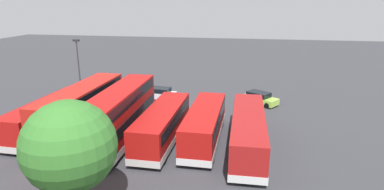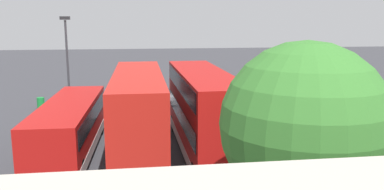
{
  "view_description": "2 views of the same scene",
  "coord_description": "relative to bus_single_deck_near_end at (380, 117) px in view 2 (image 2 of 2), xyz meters",
  "views": [
    {
      "loc": [
        -8.88,
        34.83,
        11.7
      ],
      "look_at": [
        -2.79,
        1.08,
        1.6
      ],
      "focal_mm": 30.06,
      "sensor_mm": 36.0,
      "label": 1
    },
    {
      "loc": [
        5.13,
        31.42,
        7.35
      ],
      "look_at": [
        1.02,
        1.26,
        1.51
      ],
      "focal_mm": 36.99,
      "sensor_mm": 36.0,
      "label": 2
    }
  ],
  "objects": [
    {
      "name": "ground_plane",
      "position": [
        9.07,
        -10.29,
        -1.62
      ],
      "size": [
        140.0,
        140.0,
        0.0
      ],
      "primitive_type": "plane",
      "color": "#38383D"
    },
    {
      "name": "bus_single_deck_near_end",
      "position": [
        0.0,
        0.0,
        0.0
      ],
      "size": [
        2.8,
        12.05,
        2.95
      ],
      "color": "#A51919",
      "rests_on": "ground"
    },
    {
      "name": "bus_single_deck_second",
      "position": [
        3.66,
        -0.76,
        -0.0
      ],
      "size": [
        2.69,
        10.33,
        2.95
      ],
      "color": "#B71411",
      "rests_on": "ground"
    },
    {
      "name": "bus_single_deck_third",
      "position": [
        7.19,
        -0.11,
        -0.0
      ],
      "size": [
        2.7,
        10.53,
        2.95
      ],
      "color": "#B71411",
      "rests_on": "ground"
    },
    {
      "name": "bus_double_decker_fourth",
      "position": [
        10.74,
        0.16,
        0.83
      ],
      "size": [
        2.81,
        11.84,
        4.55
      ],
      "color": "#B71411",
      "rests_on": "ground"
    },
    {
      "name": "bus_double_decker_fifth",
      "position": [
        14.26,
        0.24,
        0.83
      ],
      "size": [
        2.67,
        11.93,
        4.55
      ],
      "color": "red",
      "rests_on": "ground"
    },
    {
      "name": "bus_single_deck_sixth",
      "position": [
        17.97,
        -0.39,
        -0.0
      ],
      "size": [
        2.88,
        10.73,
        2.95
      ],
      "color": "#B71411",
      "rests_on": "ground"
    },
    {
      "name": "car_hatchback_silver",
      "position": [
        -1.23,
        -12.32,
        -0.92
      ],
      "size": [
        4.43,
        3.82,
        1.43
      ],
      "color": "#A5D14C",
      "rests_on": "ground"
    },
    {
      "name": "car_small_green",
      "position": [
        11.04,
        -12.19,
        -0.92
      ],
      "size": [
        4.55,
        2.25,
        1.43
      ],
      "color": "silver",
      "rests_on": "ground"
    },
    {
      "name": "lamp_post_tall",
      "position": [
        19.34,
        -8.67,
        2.83
      ],
      "size": [
        0.7,
        0.3,
        7.56
      ],
      "color": "#38383D",
      "rests_on": "ground"
    },
    {
      "name": "waste_bin_yellow",
      "position": [
        22.36,
        -12.51,
        -1.15
      ],
      "size": [
        0.6,
        0.6,
        0.95
      ],
      "primitive_type": "cylinder",
      "color": "#197F33",
      "rests_on": "ground"
    },
    {
      "name": "tree_leftmost",
      "position": [
        9.37,
        10.34,
        2.62
      ],
      "size": [
        5.05,
        5.05,
        6.78
      ],
      "color": "#4C3823",
      "rests_on": "ground"
    }
  ]
}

